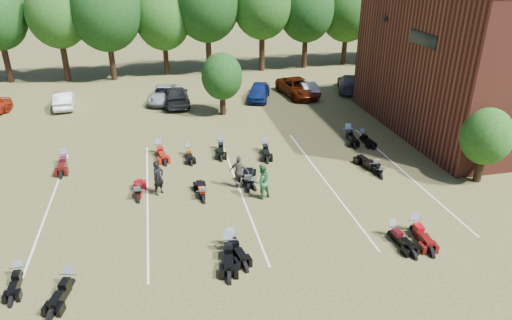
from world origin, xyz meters
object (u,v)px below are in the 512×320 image
object	(u,v)px
motorcycle_0	(21,278)
motorcycle_14	(65,164)
person_green	(262,181)
motorcycle_3	(229,253)
person_black	(158,178)
car_4	(259,91)
motorcycle_7	(139,201)
person_grey	(239,172)

from	to	relation	value
motorcycle_0	motorcycle_14	size ratio (longest dim) A/B	0.83
person_green	motorcycle_3	world-z (taller)	person_green
person_black	motorcycle_0	world-z (taller)	person_black
car_4	motorcycle_0	bearing A→B (deg)	-105.49
car_4	motorcycle_7	world-z (taller)	car_4
person_green	motorcycle_3	bearing A→B (deg)	41.37
car_4	person_green	distance (m)	17.36
person_green	motorcycle_14	bearing A→B (deg)	-50.15
car_4	motorcycle_0	distance (m)	25.88
car_4	person_grey	size ratio (longest dim) A/B	2.19
person_green	motorcycle_3	xyz separation A→B (m)	(-2.53, -4.43, -0.97)
motorcycle_0	motorcycle_14	xyz separation A→B (m)	(0.12, 10.95, 0.00)
car_4	motorcycle_14	xyz separation A→B (m)	(-14.61, -10.31, -0.71)
motorcycle_3	motorcycle_7	xyz separation A→B (m)	(-3.92, 5.51, 0.00)
person_black	motorcycle_3	distance (m)	6.72
person_green	motorcycle_0	size ratio (longest dim) A/B	0.95
person_black	motorcycle_0	distance (m)	8.29
motorcycle_0	motorcycle_3	world-z (taller)	motorcycle_3
person_grey	motorcycle_14	bearing A→B (deg)	-2.19
person_black	motorcycle_3	size ratio (longest dim) A/B	0.76
motorcycle_14	person_grey	bearing A→B (deg)	-29.08
person_green	motorcycle_0	xyz separation A→B (m)	(-11.07, -4.30, -0.97)
person_black	motorcycle_14	xyz separation A→B (m)	(-5.61, 5.05, -0.96)
person_green	motorcycle_3	distance (m)	5.19
car_4	motorcycle_3	world-z (taller)	car_4
car_4	motorcycle_0	world-z (taller)	car_4
person_green	person_grey	bearing A→B (deg)	-74.39
person_black	motorcycle_7	size ratio (longest dim) A/B	0.83
motorcycle_3	motorcycle_14	size ratio (longest dim) A/B	1.02
motorcycle_0	motorcycle_7	size ratio (longest dim) A/B	0.89
motorcycle_14	person_green	bearing A→B (deg)	-32.58
person_grey	motorcycle_3	world-z (taller)	person_grey
motorcycle_0	person_black	bearing A→B (deg)	44.81
person_grey	motorcycle_14	distance (m)	11.33
person_black	motorcycle_3	world-z (taller)	person_black
motorcycle_7	motorcycle_0	bearing A→B (deg)	52.56
motorcycle_3	person_black	bearing A→B (deg)	123.00
person_green	motorcycle_14	distance (m)	12.84
car_4	motorcycle_3	distance (m)	22.28
motorcycle_3	person_grey	bearing A→B (deg)	82.85
person_green	motorcycle_7	world-z (taller)	person_green
person_green	person_black	bearing A→B (deg)	-35.60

